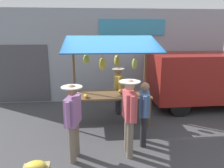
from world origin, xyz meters
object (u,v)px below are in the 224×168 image
(parked_van, at_px, (209,75))
(shopper_with_shopping_bag, at_px, (129,111))
(shopper_in_striped_shirt, at_px, (144,110))
(market_stall, at_px, (111,71))
(vendor_with_sunhat, at_px, (118,87))
(shopper_in_grey_tee, at_px, (73,117))

(parked_van, bearing_deg, shopper_with_shopping_bag, 39.87)
(shopper_in_striped_shirt, bearing_deg, shopper_with_shopping_bag, 145.49)
(market_stall, relative_size, vendor_with_sunhat, 1.65)
(market_stall, height_order, shopper_in_grey_tee, market_stall)
(shopper_in_grey_tee, bearing_deg, shopper_with_shopping_bag, -73.95)
(shopper_with_shopping_bag, bearing_deg, vendor_with_sunhat, -2.93)
(vendor_with_sunhat, xyz_separation_m, parked_van, (-3.23, -0.41, 0.24))
(shopper_in_grey_tee, bearing_deg, market_stall, -15.16)
(market_stall, xyz_separation_m, parked_van, (-3.52, -1.14, -0.43))
(shopper_with_shopping_bag, relative_size, parked_van, 0.38)
(shopper_with_shopping_bag, distance_m, shopper_in_grey_tee, 1.16)
(vendor_with_sunhat, distance_m, shopper_with_shopping_bag, 2.41)
(vendor_with_sunhat, bearing_deg, shopper_with_shopping_bag, -3.05)
(market_stall, xyz_separation_m, shopper_in_striped_shirt, (-0.66, 1.28, -0.69))
(shopper_with_shopping_bag, height_order, parked_van, parked_van)
(vendor_with_sunhat, bearing_deg, shopper_in_grey_tee, -27.81)
(vendor_with_sunhat, distance_m, parked_van, 3.27)
(vendor_with_sunhat, bearing_deg, parked_van, 95.26)
(market_stall, relative_size, shopper_with_shopping_bag, 1.49)
(market_stall, bearing_deg, vendor_with_sunhat, -111.84)
(shopper_with_shopping_bag, distance_m, shopper_in_striped_shirt, 0.59)
(market_stall, height_order, shopper_with_shopping_bag, market_stall)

